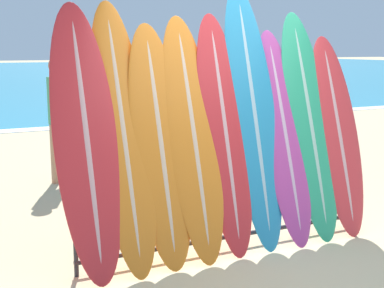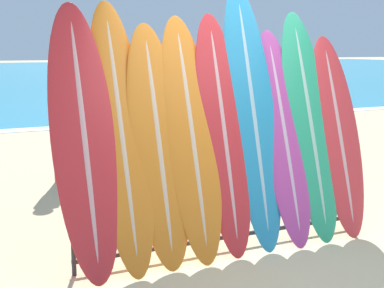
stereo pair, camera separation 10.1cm
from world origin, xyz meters
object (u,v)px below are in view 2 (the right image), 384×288
(surfboard_slot_5, at_px, (253,116))
(person_far_left, at_px, (62,115))
(surfboard_slot_8, at_px, (338,135))
(person_mid_beach, at_px, (172,93))
(surfboard_slot_1, at_px, (121,135))
(person_near_water, at_px, (184,105))
(surfboard_slot_2, at_px, (158,144))
(surfboard_rack, at_px, (226,201))
(surfboard_slot_3, at_px, (191,137))
(surfboard_slot_4, at_px, (223,133))
(surfboard_slot_7, at_px, (309,125))
(surfboard_slot_0, at_px, (84,139))
(surfboard_slot_6, at_px, (284,137))

(surfboard_slot_5, height_order, person_far_left, surfboard_slot_5)
(surfboard_slot_5, xyz_separation_m, surfboard_slot_8, (1.01, -0.07, -0.25))
(person_mid_beach, bearing_deg, surfboard_slot_1, 138.61)
(surfboard_slot_1, relative_size, person_mid_beach, 1.36)
(person_mid_beach, bearing_deg, person_near_water, 148.77)
(surfboard_slot_1, bearing_deg, surfboard_slot_2, -7.86)
(surfboard_rack, bearing_deg, surfboard_slot_3, 172.65)
(surfboard_slot_3, height_order, person_far_left, surfboard_slot_3)
(surfboard_rack, distance_m, person_mid_beach, 6.83)
(surfboard_rack, relative_size, person_near_water, 1.82)
(person_near_water, bearing_deg, person_far_left, -77.29)
(surfboard_slot_4, height_order, surfboard_slot_5, surfboard_slot_5)
(surfboard_slot_3, xyz_separation_m, surfboard_slot_4, (0.34, 0.00, 0.01))
(surfboard_slot_1, xyz_separation_m, surfboard_slot_7, (2.00, -0.03, -0.03))
(surfboard_slot_4, xyz_separation_m, surfboard_slot_8, (1.35, -0.03, -0.10))
(person_near_water, distance_m, person_mid_beach, 1.97)
(surfboard_slot_7, bearing_deg, surfboard_slot_4, -179.26)
(surfboard_slot_0, relative_size, surfboard_slot_5, 0.92)
(surfboard_slot_8, bearing_deg, surfboard_slot_6, 178.66)
(surfboard_slot_1, height_order, surfboard_slot_7, surfboard_slot_1)
(surfboard_slot_4, xyz_separation_m, surfboard_slot_7, (1.01, 0.01, 0.02))
(surfboard_slot_1, bearing_deg, person_far_left, 87.97)
(surfboard_slot_3, bearing_deg, surfboard_rack, -7.35)
(surfboard_slot_4, height_order, surfboard_slot_7, surfboard_slot_7)
(surfboard_slot_6, height_order, surfboard_slot_8, surfboard_slot_6)
(surfboard_slot_7, relative_size, person_far_left, 1.28)
(surfboard_slot_0, xyz_separation_m, surfboard_slot_8, (2.68, -0.05, -0.14))
(surfboard_slot_8, xyz_separation_m, person_near_water, (0.23, 4.56, -0.14))
(surfboard_rack, bearing_deg, person_near_water, 71.12)
(person_mid_beach, height_order, person_far_left, person_far_left)
(surfboard_slot_5, relative_size, surfboard_slot_8, 1.24)
(surfboard_rack, distance_m, surfboard_slot_3, 0.74)
(surfboard_slot_3, relative_size, surfboard_slot_6, 1.06)
(surfboard_slot_2, relative_size, surfboard_slot_8, 1.05)
(surfboard_slot_4, bearing_deg, person_near_water, 70.73)
(surfboard_slot_4, distance_m, person_near_water, 4.81)
(surfboard_slot_2, bearing_deg, surfboard_slot_0, 177.98)
(person_mid_beach, bearing_deg, surfboard_slot_5, 149.06)
(surfboard_slot_0, distance_m, surfboard_slot_5, 1.68)
(surfboard_slot_7, xyz_separation_m, person_far_left, (-1.89, 3.30, -0.17))
(surfboard_slot_3, bearing_deg, surfboard_slot_6, -0.70)
(person_near_water, bearing_deg, surfboard_slot_1, -43.57)
(surfboard_slot_2, relative_size, person_near_water, 1.32)
(surfboard_slot_1, height_order, surfboard_slot_5, surfboard_slot_5)
(surfboard_rack, relative_size, person_far_left, 1.66)
(surfboard_slot_4, distance_m, surfboard_slot_5, 0.38)
(surfboard_slot_7, height_order, person_near_water, surfboard_slot_7)
(surfboard_slot_1, xyz_separation_m, person_far_left, (0.12, 3.27, -0.20))
(surfboard_rack, relative_size, surfboard_slot_2, 1.38)
(surfboard_slot_4, relative_size, surfboard_slot_7, 0.98)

